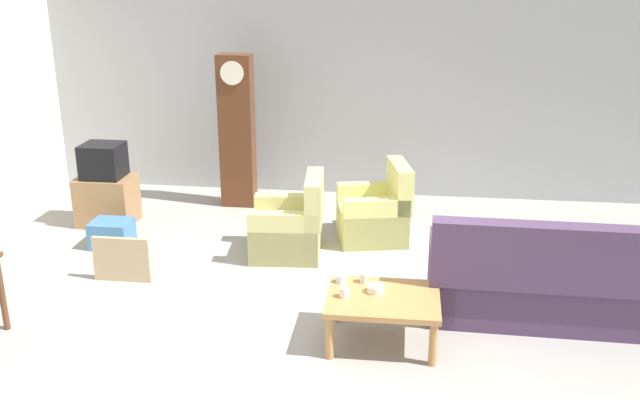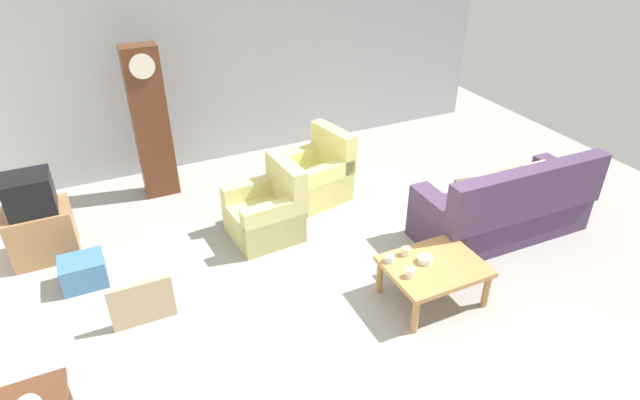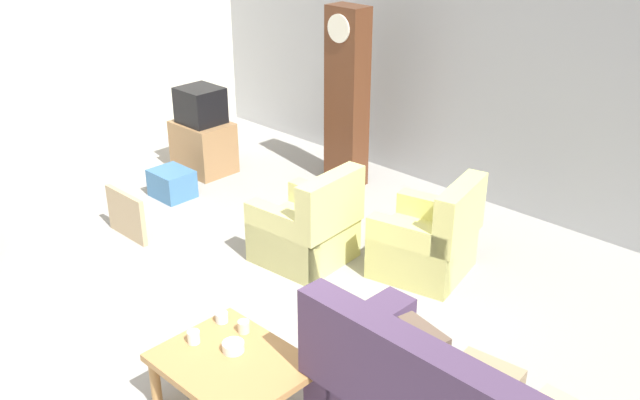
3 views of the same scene
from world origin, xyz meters
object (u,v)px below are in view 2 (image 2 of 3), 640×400
object	(u,v)px
coffee_table_wood	(434,269)
armchair_olive_near	(267,213)
armchair_olive_far	(317,176)
bowl_white_stacked	(425,259)
tv_stand_cabinet	(42,233)
cup_blue_rimmed	(389,259)
cup_cream_tall	(405,251)
grandfather_clock	(151,123)
couch_floral	(505,209)
tv_crt	(29,193)
framed_picture_leaning	(142,303)
storage_box_blue	(83,272)
cup_white_porcelain	(410,273)

from	to	relation	value
coffee_table_wood	armchair_olive_near	bearing A→B (deg)	121.52
armchair_olive_far	coffee_table_wood	world-z (taller)	armchair_olive_far
armchair_olive_far	bowl_white_stacked	size ratio (longest dim) A/B	6.39
armchair_olive_near	armchair_olive_far	world-z (taller)	same
armchair_olive_near	tv_stand_cabinet	bearing A→B (deg)	164.41
cup_blue_rimmed	cup_cream_tall	xyz separation A→B (m)	(0.20, 0.03, 0.01)
grandfather_clock	coffee_table_wood	bearing A→B (deg)	-58.64
couch_floral	armchair_olive_far	distance (m)	2.42
coffee_table_wood	tv_stand_cabinet	world-z (taller)	tv_stand_cabinet
coffee_table_wood	tv_crt	bearing A→B (deg)	144.98
tv_stand_cabinet	bowl_white_stacked	distance (m)	4.23
coffee_table_wood	framed_picture_leaning	world-z (taller)	framed_picture_leaning
tv_crt	tv_stand_cabinet	bearing A→B (deg)	0.00
cup_cream_tall	bowl_white_stacked	distance (m)	0.22
cup_blue_rimmed	bowl_white_stacked	size ratio (longest dim) A/B	0.61
coffee_table_wood	grandfather_clock	bearing A→B (deg)	121.36
tv_stand_cabinet	bowl_white_stacked	world-z (taller)	tv_stand_cabinet
coffee_table_wood	grandfather_clock	size ratio (longest dim) A/B	0.47
coffee_table_wood	framed_picture_leaning	distance (m)	2.86
tv_stand_cabinet	armchair_olive_far	bearing A→B (deg)	-1.70
armchair_olive_far	bowl_white_stacked	world-z (taller)	armchair_olive_far
bowl_white_stacked	storage_box_blue	bearing A→B (deg)	151.51
storage_box_blue	cup_blue_rimmed	world-z (taller)	cup_blue_rimmed
coffee_table_wood	cup_white_porcelain	world-z (taller)	cup_white_porcelain
grandfather_clock	tv_stand_cabinet	world-z (taller)	grandfather_clock
coffee_table_wood	storage_box_blue	distance (m)	3.65
couch_floral	tv_crt	xyz separation A→B (m)	(-4.99, 1.89, 0.46)
cup_cream_tall	cup_white_porcelain	bearing A→B (deg)	-115.67
armchair_olive_far	tv_crt	world-z (taller)	tv_crt
armchair_olive_far	cup_white_porcelain	world-z (taller)	armchair_olive_far
framed_picture_leaning	storage_box_blue	bearing A→B (deg)	118.88
couch_floral	armchair_olive_far	xyz separation A→B (m)	(-1.62, 1.79, -0.05)
couch_floral	framed_picture_leaning	bearing A→B (deg)	175.83
tv_stand_cabinet	cup_cream_tall	world-z (taller)	tv_stand_cabinet
coffee_table_wood	tv_crt	size ratio (longest dim) A/B	2.00
couch_floral	armchair_olive_far	bearing A→B (deg)	132.18
coffee_table_wood	cup_cream_tall	bearing A→B (deg)	125.28
cup_cream_tall	storage_box_blue	bearing A→B (deg)	153.37
grandfather_clock	framed_picture_leaning	xyz separation A→B (m)	(-0.64, -2.50, -0.78)
cup_white_porcelain	bowl_white_stacked	size ratio (longest dim) A/B	0.60
storage_box_blue	cup_white_porcelain	xyz separation A→B (m)	(2.86, -1.82, 0.32)
armchair_olive_near	grandfather_clock	size ratio (longest dim) A/B	0.45
armchair_olive_near	cup_white_porcelain	distance (m)	2.02
tv_crt	cup_cream_tall	distance (m)	4.04
grandfather_clock	cup_blue_rimmed	bearing A→B (deg)	-61.99
cup_cream_tall	bowl_white_stacked	size ratio (longest dim) A/B	0.59
couch_floral	grandfather_clock	size ratio (longest dim) A/B	1.05
cup_blue_rimmed	bowl_white_stacked	xyz separation A→B (m)	(0.32, -0.16, -0.00)
armchair_olive_far	cup_blue_rimmed	size ratio (longest dim) A/B	10.55
coffee_table_wood	bowl_white_stacked	bearing A→B (deg)	134.49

